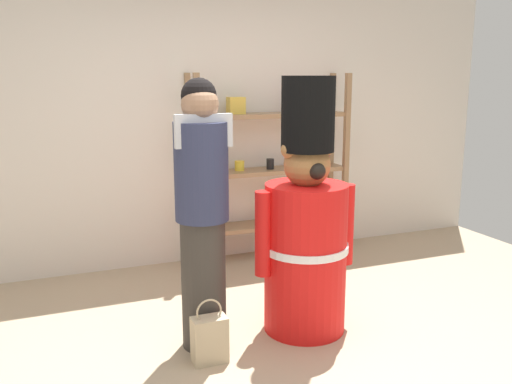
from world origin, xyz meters
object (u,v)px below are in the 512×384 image
(teddy_bear_guard, at_px, (306,231))
(merchandise_shelf, at_px, (269,167))
(person_shopper, at_px, (202,211))
(shopping_bag, at_px, (210,339))

(teddy_bear_guard, bearing_deg, merchandise_shelf, 75.54)
(merchandise_shelf, bearing_deg, teddy_bear_guard, -104.46)
(person_shopper, distance_m, shopping_bag, 0.79)
(person_shopper, xyz_separation_m, shopping_bag, (-0.04, -0.23, -0.75))
(merchandise_shelf, xyz_separation_m, teddy_bear_guard, (-0.40, -1.55, -0.18))
(shopping_bag, bearing_deg, merchandise_shelf, 56.71)
(shopping_bag, bearing_deg, teddy_bear_guard, 14.79)
(teddy_bear_guard, xyz_separation_m, person_shopper, (-0.71, 0.03, 0.20))
(person_shopper, bearing_deg, merchandise_shelf, 53.85)
(merchandise_shelf, distance_m, person_shopper, 1.89)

